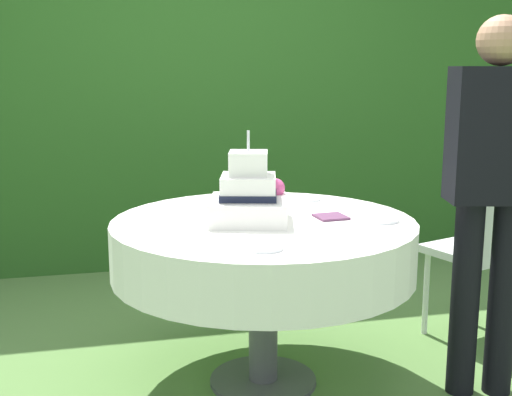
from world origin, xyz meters
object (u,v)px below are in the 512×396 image
object	(u,v)px
cake_table	(263,247)
garden_chair	(488,241)
serving_plate_far	(382,220)
napkin_stack	(331,217)
wedding_cake	(249,197)
serving_plate_left	(308,199)
standing_person	(492,183)
serving_plate_near	(265,248)

from	to	relation	value
cake_table	garden_chair	bearing A→B (deg)	7.95
serving_plate_far	napkin_stack	size ratio (longest dim) A/B	1.10
wedding_cake	serving_plate_far	world-z (taller)	wedding_cake
serving_plate_left	napkin_stack	world-z (taller)	serving_plate_left
serving_plate_far	standing_person	size ratio (longest dim) A/B	0.09
wedding_cake	serving_plate_near	size ratio (longest dim) A/B	2.92
cake_table	serving_plate_near	world-z (taller)	serving_plate_near
wedding_cake	standing_person	xyz separation A→B (m)	(0.96, -0.28, 0.07)
cake_table	serving_plate_left	distance (m)	0.51
serving_plate_near	napkin_stack	xyz separation A→B (m)	(0.40, 0.42, -0.00)
serving_plate_near	standing_person	bearing A→B (deg)	8.63
serving_plate_left	cake_table	bearing A→B (deg)	-130.54
cake_table	napkin_stack	bearing A→B (deg)	-5.48
cake_table	napkin_stack	xyz separation A→B (m)	(0.30, -0.03, 0.13)
wedding_cake	garden_chair	world-z (taller)	wedding_cake
wedding_cake	serving_plate_left	bearing A→B (deg)	45.32
serving_plate_near	serving_plate_left	size ratio (longest dim) A/B	1.11
cake_table	napkin_stack	size ratio (longest dim) A/B	10.15
serving_plate_near	garden_chair	distance (m)	1.46
serving_plate_left	serving_plate_far	bearing A→B (deg)	-72.41
standing_person	cake_table	bearing A→B (deg)	161.65
cake_table	wedding_cake	xyz separation A→B (m)	(-0.07, -0.01, 0.23)
serving_plate_near	napkin_stack	distance (m)	0.58
serving_plate_far	standing_person	distance (m)	0.47
cake_table	garden_chair	size ratio (longest dim) A/B	1.47
serving_plate_near	serving_plate_far	distance (m)	0.67
wedding_cake	garden_chair	size ratio (longest dim) A/B	0.44
cake_table	wedding_cake	world-z (taller)	wedding_cake
cake_table	garden_chair	distance (m)	1.22
cake_table	standing_person	distance (m)	0.99
serving_plate_left	serving_plate_near	bearing A→B (deg)	-117.45
standing_person	wedding_cake	bearing A→B (deg)	163.64
cake_table	napkin_stack	world-z (taller)	napkin_stack
serving_plate_left	standing_person	distance (m)	0.90
serving_plate_left	standing_person	world-z (taller)	standing_person
cake_table	wedding_cake	bearing A→B (deg)	-167.07
serving_plate_near	serving_plate_far	size ratio (longest dim) A/B	0.95
cake_table	serving_plate_near	distance (m)	0.48
serving_plate_near	standing_person	xyz separation A→B (m)	(1.00, 0.15, 0.17)
serving_plate_left	standing_person	size ratio (longest dim) A/B	0.08
napkin_stack	garden_chair	world-z (taller)	garden_chair
serving_plate_left	garden_chair	bearing A→B (deg)	-13.49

